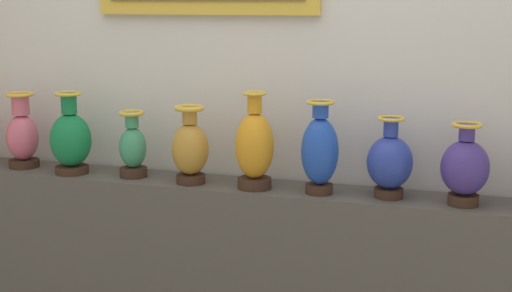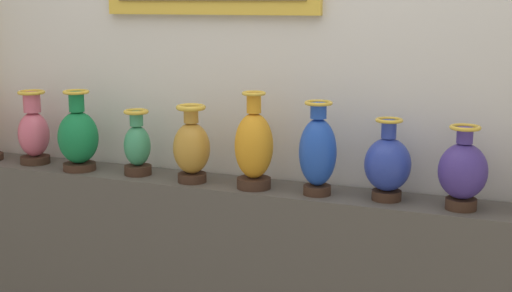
# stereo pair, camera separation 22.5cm
# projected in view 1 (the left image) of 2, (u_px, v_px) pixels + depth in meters

# --- Properties ---
(display_shelf) EXTENTS (3.36, 0.28, 0.81)m
(display_shelf) POSITION_uv_depth(u_px,v_px,m) (256.00, 275.00, 3.22)
(display_shelf) COLOR #4C4742
(display_shelf) RESTS_ON ground_plane
(back_wall) EXTENTS (4.65, 0.14, 3.04)m
(back_wall) POSITION_uv_depth(u_px,v_px,m) (269.00, 18.00, 3.19)
(back_wall) COLOR silver
(back_wall) RESTS_ON ground_plane
(vase_rose) EXTENTS (0.15, 0.15, 0.36)m
(vase_rose) POSITION_uv_depth(u_px,v_px,m) (22.00, 135.00, 3.47)
(vase_rose) COLOR #382319
(vase_rose) RESTS_ON display_shelf
(vase_emerald) EXTENTS (0.19, 0.19, 0.38)m
(vase_emerald) POSITION_uv_depth(u_px,v_px,m) (71.00, 140.00, 3.34)
(vase_emerald) COLOR #382319
(vase_emerald) RESTS_ON display_shelf
(vase_jade) EXTENTS (0.12, 0.12, 0.30)m
(vase_jade) POSITION_uv_depth(u_px,v_px,m) (133.00, 148.00, 3.28)
(vase_jade) COLOR #382319
(vase_jade) RESTS_ON display_shelf
(vase_ochre) EXTENTS (0.16, 0.16, 0.34)m
(vase_ochre) POSITION_uv_depth(u_px,v_px,m) (190.00, 148.00, 3.16)
(vase_ochre) COLOR #382319
(vase_ochre) RESTS_ON display_shelf
(vase_amber) EXTENTS (0.16, 0.16, 0.41)m
(vase_amber) POSITION_uv_depth(u_px,v_px,m) (255.00, 147.00, 3.07)
(vase_amber) COLOR #382319
(vase_amber) RESTS_ON display_shelf
(vase_sapphire) EXTENTS (0.15, 0.15, 0.39)m
(vase_sapphire) POSITION_uv_depth(u_px,v_px,m) (320.00, 151.00, 2.98)
(vase_sapphire) COLOR #382319
(vase_sapphire) RESTS_ON display_shelf
(vase_cobalt) EXTENTS (0.19, 0.19, 0.33)m
(vase_cobalt) POSITION_uv_depth(u_px,v_px,m) (390.00, 162.00, 2.93)
(vase_cobalt) COLOR #382319
(vase_cobalt) RESTS_ON display_shelf
(vase_indigo) EXTENTS (0.19, 0.19, 0.32)m
(vase_indigo) POSITION_uv_depth(u_px,v_px,m) (465.00, 168.00, 2.82)
(vase_indigo) COLOR #382319
(vase_indigo) RESTS_ON display_shelf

